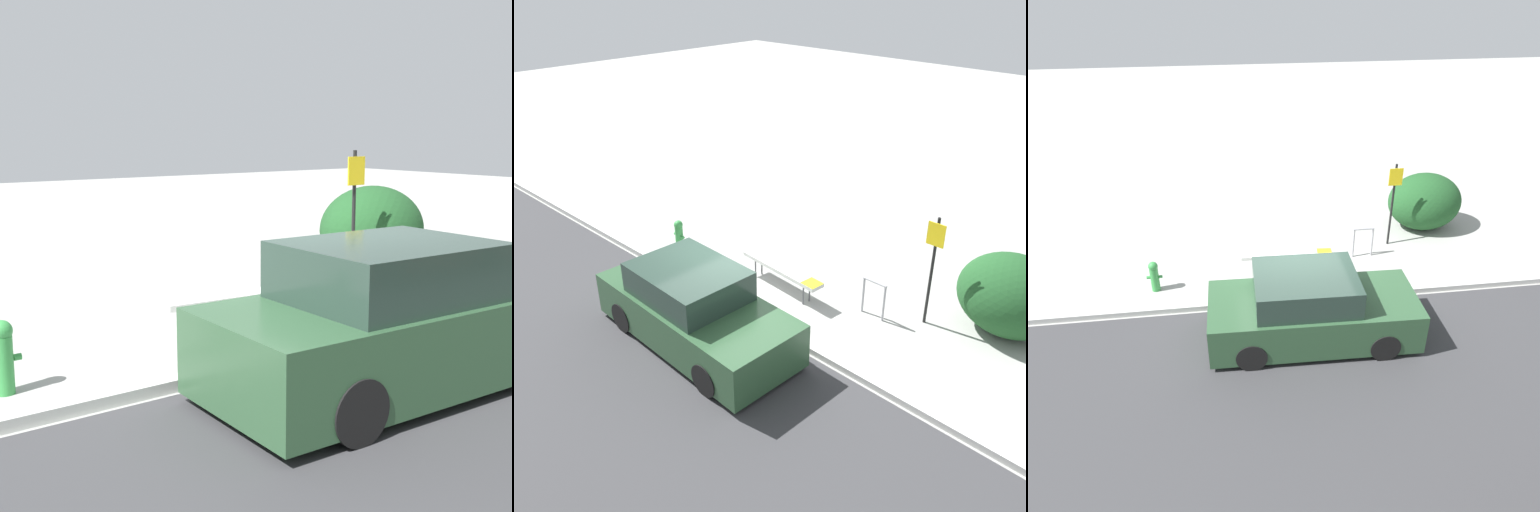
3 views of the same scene
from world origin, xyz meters
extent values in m
plane|color=#9E9E99|center=(0.00, 0.00, 0.00)|extent=(60.00, 60.00, 0.00)
cube|color=#B7B7B2|center=(0.00, 0.00, 0.07)|extent=(60.00, 0.20, 0.13)
cylinder|color=#515156|center=(-0.76, 1.22, 0.23)|extent=(0.04, 0.04, 0.46)
cylinder|color=#515156|center=(0.79, 1.10, 0.23)|extent=(0.04, 0.04, 0.46)
cylinder|color=#515156|center=(-0.74, 1.40, 0.23)|extent=(0.04, 0.04, 0.46)
cylinder|color=#515156|center=(0.81, 1.29, 0.23)|extent=(0.04, 0.04, 0.46)
cube|color=silver|center=(0.03, 1.25, 0.51)|extent=(2.24, 0.50, 0.08)
cube|color=yellow|center=(0.95, 1.18, 0.55)|extent=(0.38, 0.36, 0.01)
cylinder|color=#99999E|center=(1.85, 1.76, 0.40)|extent=(0.05, 0.05, 0.80)
cylinder|color=#99999E|center=(2.35, 1.76, 0.40)|extent=(0.05, 0.05, 0.80)
cylinder|color=#99999E|center=(2.10, 1.76, 0.80)|extent=(0.55, 0.05, 0.05)
cylinder|color=black|center=(2.98, 2.31, 1.15)|extent=(0.06, 0.06, 2.30)
cube|color=yellow|center=(2.98, 2.27, 1.97)|extent=(0.36, 0.02, 0.46)
cylinder|color=#338C3F|center=(-3.15, 0.90, 0.30)|extent=(0.20, 0.20, 0.60)
sphere|color=#338C3F|center=(-3.15, 0.90, 0.66)|extent=(0.22, 0.22, 0.22)
cylinder|color=#338C3F|center=(-3.01, 0.90, 0.36)|extent=(0.08, 0.07, 0.07)
ellipsoid|color=#1E4C23|center=(4.26, 3.15, 0.81)|extent=(2.08, 1.71, 1.62)
cylinder|color=black|center=(1.51, -0.51, 0.30)|extent=(0.60, 0.20, 0.60)
cylinder|color=black|center=(-1.07, -0.43, 0.30)|extent=(0.60, 0.20, 0.60)
cylinder|color=black|center=(-1.12, -2.04, 0.30)|extent=(0.60, 0.20, 0.60)
cube|color=#2D5133|center=(0.20, -1.27, 0.53)|extent=(4.21, 1.86, 0.85)
cube|color=#253930|center=(0.03, -1.27, 1.24)|extent=(2.04, 1.63, 0.59)
camera|label=1|loc=(-5.12, -6.12, 2.63)|focal=50.00mm
camera|label=2|loc=(7.41, -6.70, 6.57)|focal=40.00mm
camera|label=3|loc=(-1.48, -9.18, 6.76)|focal=35.00mm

